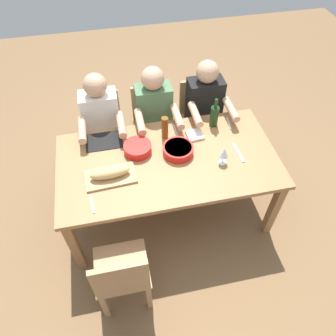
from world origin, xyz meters
TOP-DOWN VIEW (x-y plane):
  - ground_plane at (0.00, 0.00)m, footprint 8.00×8.00m
  - dining_table at (0.00, 0.00)m, footprint 1.85×0.97m
  - chair_near_left at (-0.51, -0.81)m, footprint 0.40×0.40m
  - diner_near_left at (-0.51, -0.63)m, footprint 0.41×0.53m
  - chair_far_right at (0.51, 0.81)m, footprint 0.40×0.40m
  - chair_near_right at (0.51, -0.81)m, footprint 0.40×0.40m
  - diner_near_right at (0.51, -0.63)m, footprint 0.41×0.53m
  - chair_near_center at (0.00, -0.81)m, footprint 0.40×0.40m
  - diner_near_center at (0.00, -0.63)m, footprint 0.41×0.53m
  - serving_bowl_greens at (0.23, -0.14)m, footprint 0.24×0.24m
  - serving_bowl_fruit at (-0.10, -0.06)m, footprint 0.26×0.26m
  - cutting_board at (0.49, 0.10)m, footprint 0.41×0.24m
  - bread_loaf at (0.49, 0.10)m, footprint 0.33×0.13m
  - wine_bottle at (-0.50, -0.34)m, footprint 0.08×0.08m
  - beer_bottle at (-0.03, -0.27)m, footprint 0.06×0.06m
  - wine_glass at (-0.43, 0.13)m, footprint 0.08×0.08m
  - fork_near_left at (-0.65, -0.33)m, footprint 0.04×0.17m
  - fork_far_right at (0.65, 0.33)m, footprint 0.04×0.17m
  - placemat_near_right at (0.51, -0.33)m, footprint 0.32×0.23m
  - fork_near_center at (-0.14, -0.33)m, footprint 0.02×0.17m
  - carving_knife at (-0.60, 0.05)m, footprint 0.04×0.23m
  - napkin_stack at (-0.29, -0.23)m, footprint 0.15×0.15m

SIDE VIEW (x-z plane):
  - ground_plane at x=0.00m, z-range 0.00..0.00m
  - chair_near_left at x=-0.51m, z-range 0.06..0.91m
  - chair_far_right at x=0.51m, z-range 0.06..0.91m
  - chair_near_right at x=0.51m, z-range 0.06..0.91m
  - chair_near_center at x=0.00m, z-range 0.06..0.91m
  - dining_table at x=0.00m, z-range 0.29..1.03m
  - diner_near_left at x=-0.51m, z-range 0.10..1.30m
  - diner_near_right at x=0.51m, z-range 0.10..1.30m
  - diner_near_center at x=0.00m, z-range 0.10..1.30m
  - placemat_near_right at x=0.51m, z-range 0.74..0.75m
  - fork_near_left at x=-0.65m, z-range 0.74..0.75m
  - fork_far_right at x=0.65m, z-range 0.74..0.75m
  - fork_near_center at x=-0.14m, z-range 0.74..0.75m
  - carving_knife at x=-0.60m, z-range 0.74..0.75m
  - cutting_board at x=0.49m, z-range 0.74..0.76m
  - napkin_stack at x=-0.29m, z-range 0.74..0.76m
  - serving_bowl_fruit at x=-0.10m, z-range 0.75..0.82m
  - serving_bowl_greens at x=0.23m, z-range 0.75..0.82m
  - bread_loaf at x=0.49m, z-range 0.76..0.85m
  - wine_bottle at x=-0.50m, z-range 0.70..0.99m
  - beer_bottle at x=-0.03m, z-range 0.74..0.96m
  - wine_glass at x=-0.43m, z-range 0.77..0.94m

